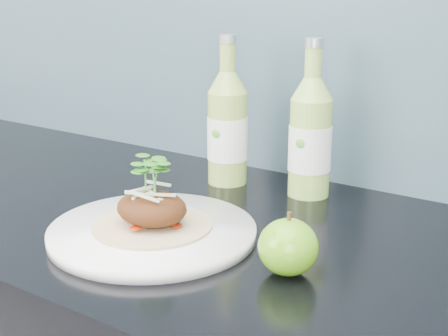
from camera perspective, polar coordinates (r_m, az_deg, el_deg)
The scene contains 5 objects.
dinner_plate at distance 0.88m, azimuth -6.55°, elevation -5.82°, with size 0.34×0.34×0.02m.
pork_taco at distance 0.87m, azimuth -6.63°, elevation -3.54°, with size 0.17×0.17×0.10m.
green_apple at distance 0.76m, azimuth 5.89°, elevation -7.19°, with size 0.09×0.09×0.08m.
cider_bottle_left at distance 1.09m, azimuth 0.32°, elevation 3.65°, with size 0.09×0.09×0.26m.
cider_bottle_right at distance 1.03m, azimuth 7.89°, elevation 2.77°, with size 0.07×0.07×0.26m.
Camera 1 is at (0.49, 0.99, 1.24)m, focal length 50.00 mm.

